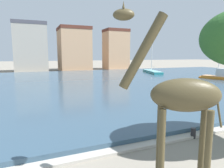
{
  "coord_description": "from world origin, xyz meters",
  "views": [
    {
      "loc": [
        -5.42,
        -0.8,
        3.98
      ],
      "look_at": [
        -0.71,
        10.47,
        2.2
      ],
      "focal_mm": 31.56,
      "sensor_mm": 36.0,
      "label": 1
    }
  ],
  "objects_px": {
    "giraffe_statue": "(179,99)",
    "sailboat_orange": "(218,77)",
    "mooring_bollard": "(193,133)",
    "sailboat_teal": "(151,72)"
  },
  "relations": [
    {
      "from": "giraffe_statue",
      "to": "mooring_bollard",
      "type": "distance_m",
      "value": 4.88
    },
    {
      "from": "mooring_bollard",
      "to": "giraffe_statue",
      "type": "bearing_deg",
      "value": -141.89
    },
    {
      "from": "sailboat_orange",
      "to": "giraffe_statue",
      "type": "bearing_deg",
      "value": -143.03
    },
    {
      "from": "mooring_bollard",
      "to": "sailboat_orange",
      "type": "bearing_deg",
      "value": 36.78
    },
    {
      "from": "giraffe_statue",
      "to": "sailboat_orange",
      "type": "xyz_separation_m",
      "value": [
        23.08,
        17.37,
        -2.11
      ]
    },
    {
      "from": "sailboat_orange",
      "to": "mooring_bollard",
      "type": "distance_m",
      "value": 24.71
    },
    {
      "from": "sailboat_orange",
      "to": "mooring_bollard",
      "type": "xyz_separation_m",
      "value": [
        -19.79,
        -14.79,
        -0.41
      ]
    },
    {
      "from": "sailboat_orange",
      "to": "mooring_bollard",
      "type": "height_order",
      "value": "sailboat_orange"
    },
    {
      "from": "giraffe_statue",
      "to": "sailboat_teal",
      "type": "height_order",
      "value": "sailboat_teal"
    },
    {
      "from": "giraffe_statue",
      "to": "sailboat_orange",
      "type": "height_order",
      "value": "sailboat_orange"
    }
  ]
}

